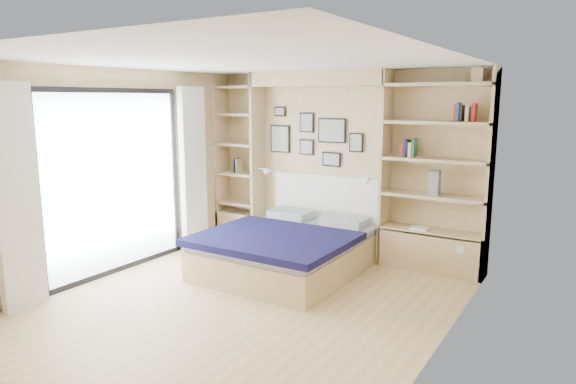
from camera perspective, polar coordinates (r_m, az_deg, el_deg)
The scene contains 8 objects.
ground at distance 5.59m, azimuth -4.57°, elevation -12.16°, with size 4.50×4.50×0.00m, color #D2B879.
room_shell at distance 6.72m, azimuth 0.31°, elevation 1.30°, with size 4.50×4.50×4.50m.
bed at distance 6.49m, azimuth 0.16°, elevation -6.25°, with size 1.77×2.18×1.07m.
photo_gallery at distance 7.30m, azimuth 2.75°, elevation 6.17°, with size 1.48×0.02×0.82m.
reading_lamps at distance 7.09m, azimuth 2.92°, elevation 1.95°, with size 1.92×0.12×0.15m.
shelf_decor at distance 6.54m, azimuth 14.00°, elevation 6.04°, with size 3.57×0.23×2.03m.
deck at distance 8.14m, azimuth -25.59°, elevation -5.90°, with size 3.20×4.00×0.05m, color #685A4D.
deck_chair at distance 7.97m, azimuth -24.78°, elevation -3.72°, with size 0.50×0.74×0.70m.
Camera 1 is at (3.07, -4.15, 2.14)m, focal length 32.00 mm.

